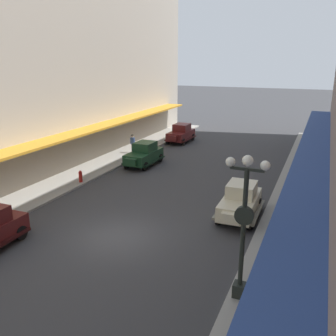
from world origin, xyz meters
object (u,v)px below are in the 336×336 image
(pedestrian_0, at_px, (133,144))
(parked_car_2, at_px, (240,200))
(lamp_post_with_clock, at_px, (244,223))
(pedestrian_1, at_px, (318,168))
(parked_car_0, at_px, (181,133))
(fire_hydrant, at_px, (80,176))
(parked_car_3, at_px, (144,154))

(pedestrian_0, bearing_deg, parked_car_2, -38.99)
(lamp_post_with_clock, distance_m, pedestrian_1, 15.28)
(parked_car_0, relative_size, fire_hydrant, 5.22)
(parked_car_2, height_order, pedestrian_1, parked_car_2)
(parked_car_0, bearing_deg, parked_car_2, -58.96)
(lamp_post_with_clock, xyz_separation_m, pedestrian_1, (2.05, 15.02, -1.97))
(lamp_post_with_clock, bearing_deg, parked_car_3, 127.72)
(parked_car_2, xyz_separation_m, lamp_post_with_clock, (1.57, -7.12, 2.04))
(lamp_post_with_clock, xyz_separation_m, fire_hydrant, (-12.75, 8.16, -2.42))
(parked_car_2, xyz_separation_m, fire_hydrant, (-11.18, 1.05, -0.38))
(lamp_post_with_clock, bearing_deg, parked_car_2, 102.47)
(parked_car_3, xyz_separation_m, lamp_post_with_clock, (10.91, -14.11, 2.04))
(parked_car_2, xyz_separation_m, parked_car_3, (-9.34, 7.00, 0.00))
(fire_hydrant, bearing_deg, pedestrian_1, 24.85)
(parked_car_2, distance_m, fire_hydrant, 11.23)
(parked_car_0, bearing_deg, pedestrian_0, -106.75)
(parked_car_3, xyz_separation_m, pedestrian_0, (-2.39, 2.50, 0.07))
(parked_car_0, height_order, pedestrian_0, parked_car_0)
(parked_car_3, distance_m, lamp_post_with_clock, 17.96)
(parked_car_3, height_order, lamp_post_with_clock, lamp_post_with_clock)
(pedestrian_1, bearing_deg, fire_hydrant, -155.15)
(pedestrian_0, bearing_deg, pedestrian_1, -5.93)
(parked_car_3, height_order, pedestrian_1, parked_car_3)
(parked_car_2, height_order, pedestrian_0, parked_car_2)
(fire_hydrant, relative_size, pedestrian_1, 0.49)
(parked_car_0, height_order, fire_hydrant, parked_car_0)
(parked_car_2, height_order, lamp_post_with_clock, lamp_post_with_clock)
(parked_car_0, height_order, parked_car_2, same)
(lamp_post_with_clock, bearing_deg, fire_hydrant, 147.37)
(pedestrian_1, bearing_deg, parked_car_3, -176.01)
(parked_car_3, xyz_separation_m, fire_hydrant, (-1.84, -5.95, -0.38))
(parked_car_2, bearing_deg, fire_hydrant, 174.65)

